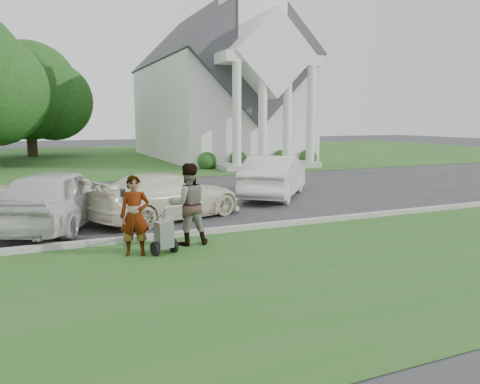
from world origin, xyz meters
TOP-DOWN VIEW (x-y plane):
  - ground at (0.00, 0.00)m, footprint 120.00×120.00m
  - grass_strip at (0.00, -3.00)m, footprint 80.00×7.00m
  - church_lawn at (0.00, 27.00)m, footprint 80.00×30.00m
  - curb at (0.00, 0.55)m, footprint 80.00×0.18m
  - church at (9.00, 23.11)m, footprint 9.19×19.00m
  - tree_back at (-4.01, 29.99)m, footprint 9.61×7.60m
  - striping_cart at (-1.34, -0.73)m, footprint 0.69×1.12m
  - person_left at (-1.91, -0.60)m, footprint 0.71×0.56m
  - person_right at (-0.61, -0.20)m, footprint 0.98×0.80m
  - parking_meter_near at (-2.05, -0.02)m, footprint 0.10×0.09m
  - car_b at (-3.31, 2.93)m, footprint 3.73×5.11m
  - car_c at (-0.31, 2.77)m, footprint 5.05×3.41m
  - car_d at (4.38, 5.04)m, footprint 4.29×4.72m

SIDE VIEW (x-z plane):
  - ground at x=0.00m, z-range 0.00..0.00m
  - grass_strip at x=0.00m, z-range 0.00..0.01m
  - church_lawn at x=0.00m, z-range 0.00..0.01m
  - curb at x=0.00m, z-range 0.00..0.15m
  - striping_cart at x=-1.34m, z-range -0.07..0.90m
  - car_c at x=-0.31m, z-range 0.00..1.36m
  - car_d at x=4.38m, z-range 0.00..1.56m
  - car_b at x=-3.31m, z-range 0.00..1.62m
  - person_left at x=-1.91m, z-range 0.00..1.71m
  - parking_meter_near at x=-2.05m, z-range 0.18..1.57m
  - person_right at x=-0.61m, z-range 0.00..1.89m
  - tree_back at x=-4.01m, z-range 0.28..9.17m
  - church at x=9.00m, z-range -6.11..17.99m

